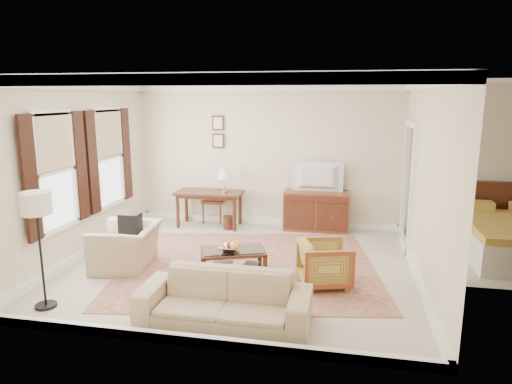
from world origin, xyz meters
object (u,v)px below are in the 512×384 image
(writing_desk, at_px, (209,197))
(club_armchair, at_px, (126,239))
(coffee_table, at_px, (233,255))
(striped_armchair, at_px, (325,261))
(sofa, at_px, (224,291))
(sideboard, at_px, (316,211))
(tv, at_px, (317,167))

(writing_desk, relative_size, club_armchair, 1.29)
(coffee_table, bearing_deg, writing_desk, 114.47)
(striped_armchair, xyz_separation_m, sofa, (-1.12, -1.34, 0.04))
(sideboard, height_order, club_armchair, club_armchair)
(tv, bearing_deg, striped_armchair, 96.39)
(writing_desk, height_order, coffee_table, writing_desk)
(tv, bearing_deg, sideboard, -90.00)
(sideboard, relative_size, sofa, 0.63)
(tv, distance_m, sofa, 4.26)
(sideboard, relative_size, striped_armchair, 1.80)
(writing_desk, bearing_deg, club_armchair, -103.53)
(sideboard, relative_size, club_armchair, 1.23)
(tv, bearing_deg, club_armchair, 43.35)
(coffee_table, height_order, sofa, sofa)
(coffee_table, xyz_separation_m, striped_armchair, (1.38, -0.14, 0.05))
(sofa, bearing_deg, striped_armchair, 50.30)
(sideboard, xyz_separation_m, striped_armchair, (0.31, -2.77, -0.04))
(sideboard, height_order, sofa, sofa)
(sideboard, distance_m, tv, 0.89)
(sideboard, xyz_separation_m, coffee_table, (-1.08, -2.63, -0.09))
(writing_desk, relative_size, sofa, 0.66)
(writing_desk, xyz_separation_m, club_armchair, (-0.60, -2.51, -0.17))
(striped_armchair, bearing_deg, writing_desk, 27.94)
(coffee_table, height_order, club_armchair, club_armchair)
(club_armchair, distance_m, sofa, 2.46)
(club_armchair, relative_size, sofa, 0.51)
(sideboard, xyz_separation_m, club_armchair, (-2.80, -2.67, 0.06))
(sofa, bearing_deg, tv, 79.01)
(writing_desk, bearing_deg, tv, 3.64)
(sofa, bearing_deg, coffee_table, 100.26)
(writing_desk, height_order, sofa, sofa)
(sofa, bearing_deg, writing_desk, 109.62)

